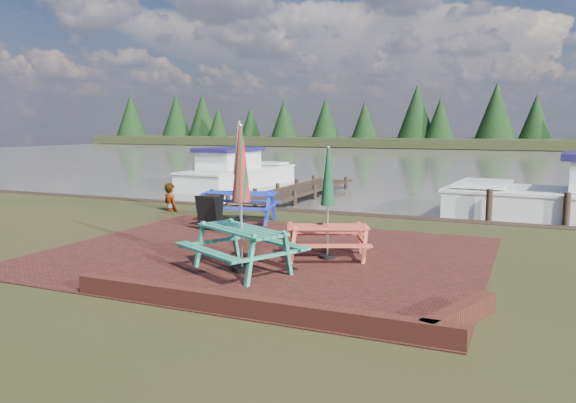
{
  "coord_description": "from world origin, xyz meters",
  "views": [
    {
      "loc": [
        5.11,
        -9.39,
        2.7
      ],
      "look_at": [
        0.07,
        2.09,
        1.0
      ],
      "focal_mm": 35.0,
      "sensor_mm": 36.0,
      "label": 1
    }
  ],
  "objects_px": {
    "picnic_table_red": "(328,221)",
    "boat_jetty": "(237,174)",
    "picnic_table_blue": "(240,188)",
    "chalkboard": "(210,212)",
    "person": "(170,184)",
    "picnic_table_teal": "(241,222)",
    "jetty": "(299,191)"
  },
  "relations": [
    {
      "from": "picnic_table_red",
      "to": "boat_jetty",
      "type": "xyz_separation_m",
      "value": [
        -9.13,
        12.77,
        -0.37
      ]
    },
    {
      "from": "picnic_table_blue",
      "to": "chalkboard",
      "type": "bearing_deg",
      "value": -109.31
    },
    {
      "from": "picnic_table_red",
      "to": "picnic_table_blue",
      "type": "height_order",
      "value": "picnic_table_blue"
    },
    {
      "from": "boat_jetty",
      "to": "person",
      "type": "relative_size",
      "value": 4.14
    },
    {
      "from": "chalkboard",
      "to": "boat_jetty",
      "type": "bearing_deg",
      "value": 116.03
    },
    {
      "from": "boat_jetty",
      "to": "person",
      "type": "bearing_deg",
      "value": -71.71
    },
    {
      "from": "picnic_table_teal",
      "to": "jetty",
      "type": "distance_m",
      "value": 12.31
    },
    {
      "from": "boat_jetty",
      "to": "person",
      "type": "height_order",
      "value": "person"
    },
    {
      "from": "picnic_table_blue",
      "to": "boat_jetty",
      "type": "xyz_separation_m",
      "value": [
        -5.4,
        9.63,
        -0.56
      ]
    },
    {
      "from": "picnic_table_blue",
      "to": "chalkboard",
      "type": "relative_size",
      "value": 3.03
    },
    {
      "from": "picnic_table_red",
      "to": "chalkboard",
      "type": "relative_size",
      "value": 2.45
    },
    {
      "from": "picnic_table_red",
      "to": "picnic_table_blue",
      "type": "distance_m",
      "value": 4.88
    },
    {
      "from": "picnic_table_red",
      "to": "person",
      "type": "bearing_deg",
      "value": 124.76
    },
    {
      "from": "picnic_table_blue",
      "to": "picnic_table_teal",
      "type": "bearing_deg",
      "value": -74.94
    },
    {
      "from": "picnic_table_red",
      "to": "person",
      "type": "height_order",
      "value": "picnic_table_red"
    },
    {
      "from": "chalkboard",
      "to": "person",
      "type": "relative_size",
      "value": 0.52
    },
    {
      "from": "person",
      "to": "jetty",
      "type": "bearing_deg",
      "value": -83.2
    },
    {
      "from": "chalkboard",
      "to": "person",
      "type": "bearing_deg",
      "value": 141.35
    },
    {
      "from": "picnic_table_blue",
      "to": "boat_jetty",
      "type": "bearing_deg",
      "value": 105.42
    },
    {
      "from": "chalkboard",
      "to": "boat_jetty",
      "type": "height_order",
      "value": "boat_jetty"
    },
    {
      "from": "picnic_table_blue",
      "to": "jetty",
      "type": "distance_m",
      "value": 7.12
    },
    {
      "from": "boat_jetty",
      "to": "picnic_table_blue",
      "type": "bearing_deg",
      "value": -57.66
    },
    {
      "from": "chalkboard",
      "to": "picnic_table_blue",
      "type": "bearing_deg",
      "value": 85.01
    },
    {
      "from": "picnic_table_teal",
      "to": "picnic_table_red",
      "type": "height_order",
      "value": "picnic_table_teal"
    },
    {
      "from": "picnic_table_blue",
      "to": "chalkboard",
      "type": "height_order",
      "value": "picnic_table_blue"
    },
    {
      "from": "picnic_table_red",
      "to": "picnic_table_teal",
      "type": "bearing_deg",
      "value": -149.23
    },
    {
      "from": "jetty",
      "to": "boat_jetty",
      "type": "distance_m",
      "value": 5.04
    },
    {
      "from": "picnic_table_red",
      "to": "picnic_table_blue",
      "type": "relative_size",
      "value": 0.81
    },
    {
      "from": "picnic_table_red",
      "to": "person",
      "type": "xyz_separation_m",
      "value": [
        -6.77,
        4.13,
        0.09
      ]
    },
    {
      "from": "chalkboard",
      "to": "jetty",
      "type": "xyz_separation_m",
      "value": [
        -1.0,
        8.36,
        -0.36
      ]
    },
    {
      "from": "picnic_table_red",
      "to": "boat_jetty",
      "type": "relative_size",
      "value": 0.31
    },
    {
      "from": "picnic_table_teal",
      "to": "boat_jetty",
      "type": "distance_m",
      "value": 16.44
    }
  ]
}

